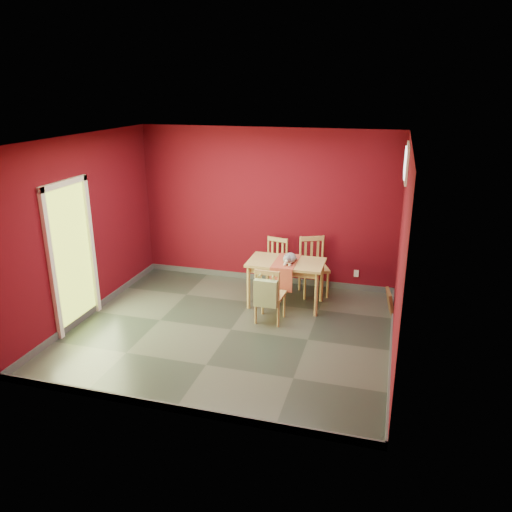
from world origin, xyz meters
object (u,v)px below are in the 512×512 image
(chair_near, at_px, (270,294))
(picture_frame, at_px, (390,303))
(dining_table, at_px, (286,267))
(tote_bag, at_px, (266,293))
(cat, at_px, (290,256))
(chair_far_left, at_px, (274,263))
(chair_far_right, at_px, (313,266))

(chair_near, height_order, picture_frame, chair_near)
(dining_table, bearing_deg, tote_bag, -97.08)
(tote_bag, distance_m, cat, 0.89)
(chair_far_left, bearing_deg, tote_bag, -80.78)
(dining_table, distance_m, chair_far_left, 0.76)
(chair_near, height_order, cat, cat)
(tote_bag, distance_m, picture_frame, 2.00)
(chair_far_left, height_order, chair_near, chair_far_left)
(dining_table, xyz_separation_m, chair_far_left, (-0.35, 0.64, -0.20))
(chair_near, relative_size, picture_frame, 2.16)
(cat, bearing_deg, picture_frame, -9.04)
(chair_far_left, relative_size, chair_near, 1.02)
(chair_near, bearing_deg, chair_far_right, 70.60)
(cat, bearing_deg, chair_far_right, 52.73)
(chair_near, distance_m, picture_frame, 1.89)
(chair_far_right, bearing_deg, cat, -113.21)
(chair_far_right, distance_m, chair_near, 1.32)
(chair_far_right, xyz_separation_m, cat, (-0.27, -0.64, 0.35))
(chair_far_left, xyz_separation_m, chair_near, (0.25, -1.29, -0.01))
(chair_far_left, distance_m, chair_far_right, 0.69)
(chair_far_left, xyz_separation_m, cat, (0.41, -0.69, 0.39))
(dining_table, height_order, tote_bag, tote_bag)
(chair_near, height_order, tote_bag, chair_near)
(dining_table, relative_size, chair_far_left, 1.35)
(tote_bag, bearing_deg, cat, 78.29)
(chair_far_left, height_order, cat, cat)
(chair_far_left, xyz_separation_m, chair_far_right, (0.69, -0.05, 0.04))
(chair_far_right, distance_m, picture_frame, 1.41)
(cat, distance_m, picture_frame, 1.69)
(chair_far_left, relative_size, chair_far_right, 0.91)
(dining_table, height_order, cat, cat)
(dining_table, relative_size, picture_frame, 2.99)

